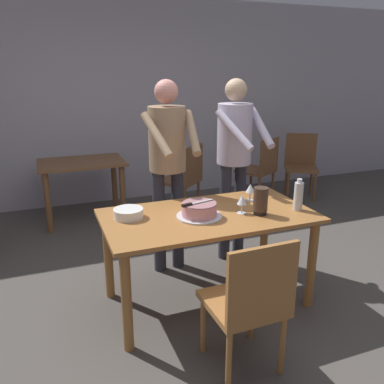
# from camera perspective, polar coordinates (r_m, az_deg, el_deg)

# --- Properties ---
(ground_plane) EXTENTS (14.00, 14.00, 0.00)m
(ground_plane) POSITION_cam_1_polar(r_m,az_deg,el_deg) (3.36, 2.20, -15.21)
(ground_plane) COLOR #4C4742
(back_wall) EXTENTS (10.00, 0.12, 2.70)m
(back_wall) POSITION_cam_1_polar(r_m,az_deg,el_deg) (5.64, -9.62, 12.48)
(back_wall) COLOR #ADA8B2
(back_wall) RESTS_ON ground_plane
(main_dining_table) EXTENTS (1.59, 0.85, 0.75)m
(main_dining_table) POSITION_cam_1_polar(r_m,az_deg,el_deg) (3.07, 2.34, -5.11)
(main_dining_table) COLOR #9E6633
(main_dining_table) RESTS_ON ground_plane
(cake_on_platter) EXTENTS (0.34, 0.34, 0.11)m
(cake_on_platter) POSITION_cam_1_polar(r_m,az_deg,el_deg) (2.95, 1.05, -2.65)
(cake_on_platter) COLOR silver
(cake_on_platter) RESTS_ON main_dining_table
(cake_knife) EXTENTS (0.27, 0.08, 0.02)m
(cake_knife) POSITION_cam_1_polar(r_m,az_deg,el_deg) (2.89, -0.11, -1.72)
(cake_knife) COLOR silver
(cake_knife) RESTS_ON cake_on_platter
(plate_stack) EXTENTS (0.22, 0.22, 0.07)m
(plate_stack) POSITION_cam_1_polar(r_m,az_deg,el_deg) (2.97, -9.08, -3.02)
(plate_stack) COLOR white
(plate_stack) RESTS_ON main_dining_table
(wine_glass_near) EXTENTS (0.08, 0.08, 0.14)m
(wine_glass_near) POSITION_cam_1_polar(r_m,az_deg,el_deg) (3.02, 7.17, -1.20)
(wine_glass_near) COLOR silver
(wine_glass_near) RESTS_ON main_dining_table
(wine_glass_far) EXTENTS (0.08, 0.08, 0.14)m
(wine_glass_far) POSITION_cam_1_polar(r_m,az_deg,el_deg) (3.32, 8.34, 0.47)
(wine_glass_far) COLOR silver
(wine_glass_far) RESTS_ON main_dining_table
(water_bottle) EXTENTS (0.07, 0.07, 0.25)m
(water_bottle) POSITION_cam_1_polar(r_m,az_deg,el_deg) (3.18, 14.97, -0.53)
(water_bottle) COLOR silver
(water_bottle) RESTS_ON main_dining_table
(hurricane_lamp) EXTENTS (0.11, 0.11, 0.21)m
(hurricane_lamp) POSITION_cam_1_polar(r_m,az_deg,el_deg) (3.02, 9.78, -1.24)
(hurricane_lamp) COLOR black
(hurricane_lamp) RESTS_ON main_dining_table
(person_cutting_cake) EXTENTS (0.47, 0.56, 1.72)m
(person_cutting_cake) POSITION_cam_1_polar(r_m,az_deg,el_deg) (3.47, -3.49, 5.12)
(person_cutting_cake) COLOR #2D2D38
(person_cutting_cake) RESTS_ON ground_plane
(person_standing_beside) EXTENTS (0.46, 0.57, 1.72)m
(person_standing_beside) POSITION_cam_1_polar(r_m,az_deg,el_deg) (3.74, 6.13, 5.96)
(person_standing_beside) COLOR #2D2D38
(person_standing_beside) RESTS_ON ground_plane
(chair_near_side) EXTENTS (0.45, 0.45, 0.90)m
(chair_near_side) POSITION_cam_1_polar(r_m,az_deg,el_deg) (2.46, 8.21, -15.17)
(chair_near_side) COLOR #9E6633
(chair_near_side) RESTS_ON ground_plane
(background_table) EXTENTS (1.00, 0.70, 0.74)m
(background_table) POSITION_cam_1_polar(r_m,az_deg,el_deg) (4.98, -15.42, 2.44)
(background_table) COLOR brown
(background_table) RESTS_ON ground_plane
(background_chair_0) EXTENTS (0.60, 0.60, 0.90)m
(background_chair_0) POSITION_cam_1_polar(r_m,az_deg,el_deg) (5.97, 15.30, 4.02)
(background_chair_0) COLOR brown
(background_chair_0) RESTS_ON ground_plane
(background_chair_1) EXTENTS (0.62, 0.62, 0.90)m
(background_chair_1) POSITION_cam_1_polar(r_m,az_deg,el_deg) (5.02, -1.09, 2.18)
(background_chair_1) COLOR brown
(background_chair_1) RESTS_ON ground_plane
(background_chair_3) EXTENTS (0.60, 0.60, 0.90)m
(background_chair_3) POSITION_cam_1_polar(r_m,az_deg,el_deg) (5.60, 9.76, 3.52)
(background_chair_3) COLOR brown
(background_chair_3) RESTS_ON ground_plane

